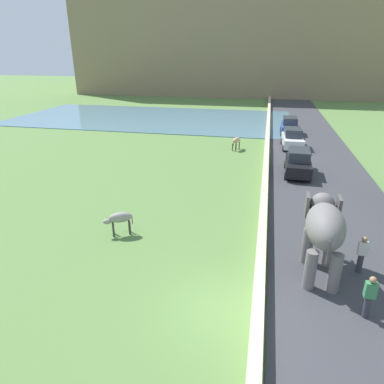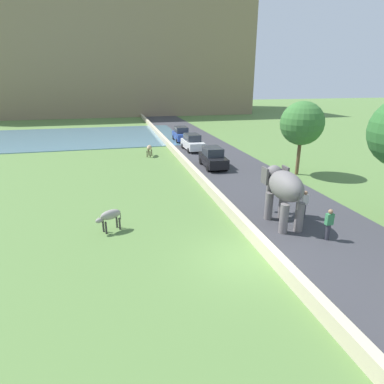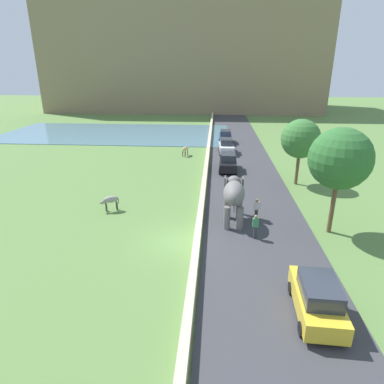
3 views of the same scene
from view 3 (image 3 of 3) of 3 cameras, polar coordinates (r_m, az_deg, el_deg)
The scene contains 16 objects.
ground_plane at distance 20.49m, azimuth -2.40°, elevation -8.49°, with size 220.00×220.00×0.00m, color #567A3D.
road_surface at distance 39.16m, azimuth 8.28°, elevation 5.70°, with size 7.00×120.00×0.06m, color #38383D.
barrier_wall at distance 37.06m, azimuth 2.60°, elevation 5.52°, with size 0.40×110.00×0.65m, color beige.
lake at distance 55.75m, azimuth -12.89°, elevation 9.85°, with size 36.00×18.00×0.08m, color slate.
hill_distant at distance 90.00m, azimuth -1.06°, elevation 22.88°, with size 64.00×28.00×27.08m, color #897556.
elephant at distance 22.22m, azimuth 7.21°, elevation -0.46°, with size 1.47×3.48×2.99m.
person_beside_elephant at distance 23.15m, azimuth 11.05°, elevation -2.91°, with size 0.36×0.22×1.63m.
person_trailing at distance 20.70m, azimuth 10.84°, elevation -5.82°, with size 0.36×0.22×1.63m.
car_white at distance 41.45m, azimuth 5.92°, elevation 7.87°, with size 1.92×4.06×1.80m.
car_blue at distance 47.15m, azimuth 5.76°, elevation 9.42°, with size 1.82×4.01×1.80m.
car_black at distance 34.17m, azimuth 6.22°, elevation 5.11°, with size 1.89×4.05×1.80m.
car_yellow at distance 15.51m, azimuth 20.75°, elevation -16.69°, with size 1.94×4.07×1.80m.
cow_grey at distance 25.04m, azimuth -13.88°, elevation -1.39°, with size 1.39×0.93×1.15m.
cow_tan at distance 39.97m, azimuth -1.16°, elevation 7.41°, with size 0.77×1.42×1.15m.
tree_near at distance 30.67m, azimuth 18.21°, elevation 8.67°, with size 3.40×3.40×5.87m.
tree_mid at distance 21.73m, azimuth 24.15°, elevation 5.22°, with size 3.74×3.74×6.74m.
Camera 3 is at (2.17, -17.78, 9.96)m, focal length 30.99 mm.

